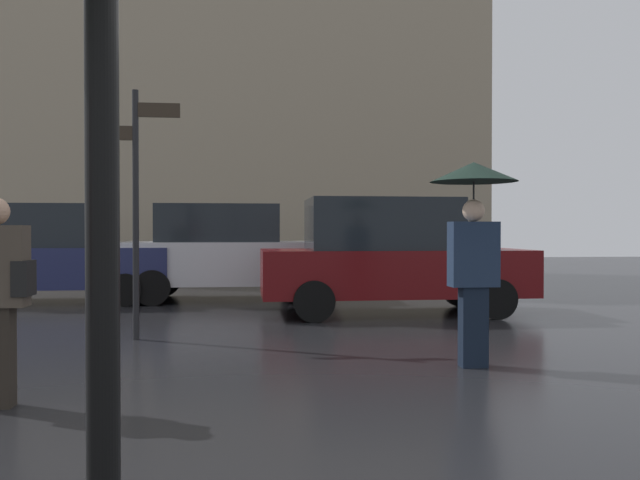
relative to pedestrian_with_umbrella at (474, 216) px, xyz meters
The scene contains 6 objects.
pedestrian_with_umbrella is the anchor object (origin of this frame).
parked_car_left 4.26m from the pedestrian_with_umbrella, 88.82° to the left, with size 4.45×1.90×1.93m.
parked_car_right 7.31m from the pedestrian_with_umbrella, 111.78° to the left, with size 4.33×1.96×1.92m.
parked_car_distant 9.00m from the pedestrian_with_umbrella, 131.97° to the left, with size 4.33×1.89×1.91m.
street_signpost 4.26m from the pedestrian_with_umbrella, 150.74° to the left, with size 1.08×0.08×3.19m.
building_block 15.08m from the pedestrian_with_umbrella, 99.69° to the left, with size 15.23×2.22×13.87m, color gray.
Camera 1 is at (0.06, -2.69, 1.39)m, focal length 35.98 mm.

